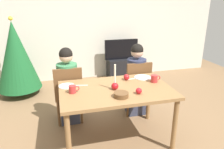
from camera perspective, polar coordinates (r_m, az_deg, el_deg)
name	(u,v)px	position (r m, az deg, el deg)	size (l,w,h in m)	color
ground_plane	(116,139)	(3.07, 0.98, -16.75)	(7.68, 7.68, 0.00)	brown
back_wall	(86,23)	(5.06, -7.03, 13.45)	(6.40, 0.10, 2.60)	beige
dining_table	(116,95)	(2.73, 1.06, -5.38)	(1.40, 0.90, 0.75)	olive
chair_left	(69,92)	(3.27, -11.48, -4.46)	(0.40, 0.40, 0.90)	brown
chair_right	(137,85)	(3.47, 6.54, -2.71)	(0.40, 0.40, 0.90)	brown
person_left_child	(68,87)	(3.27, -11.59, -3.31)	(0.30, 0.30, 1.17)	#33384C
person_right_child	(136,81)	(3.48, 6.39, -1.64)	(0.30, 0.30, 1.17)	#33384C
tv_stand	(121,69)	(5.15, 2.43, 1.61)	(0.64, 0.40, 0.48)	black
tv	(121,49)	(5.03, 2.50, 6.72)	(0.79, 0.05, 0.46)	black
christmas_tree	(16,56)	(4.48, -24.16, 4.54)	(0.82, 0.82, 1.53)	brown
candle_centerpiece	(115,84)	(2.65, 0.77, -2.67)	(0.09, 0.09, 0.33)	red
plate_left	(67,86)	(2.82, -11.96, -3.01)	(0.20, 0.20, 0.01)	white
plate_right	(143,77)	(3.09, 8.18, -0.77)	(0.24, 0.24, 0.01)	white
mug_left	(73,89)	(2.61, -10.44, -3.87)	(0.13, 0.08, 0.09)	#B72D2D
mug_right	(154,79)	(2.95, 11.20, -1.07)	(0.14, 0.09, 0.10)	#B72D2D
fork_left	(81,85)	(2.82, -8.30, -2.88)	(0.18, 0.01, 0.01)	silver
fork_right	(132,79)	(3.03, 5.32, -1.14)	(0.18, 0.01, 0.01)	silver
bowl_walnuts	(121,95)	(2.47, 2.44, -5.41)	(0.17, 0.17, 0.05)	brown
apple_near_candle	(139,91)	(2.56, 7.14, -4.34)	(0.07, 0.07, 0.07)	red
apple_by_left_plate	(126,77)	(2.97, 3.87, -0.71)	(0.08, 0.08, 0.08)	#AC191F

